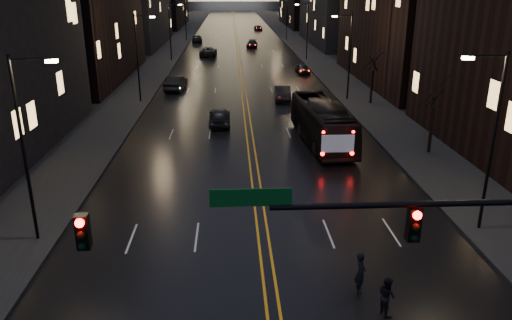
{
  "coord_description": "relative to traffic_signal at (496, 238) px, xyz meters",
  "views": [
    {
      "loc": [
        -1.48,
        -12.13,
        11.87
      ],
      "look_at": [
        -0.23,
        12.35,
        3.17
      ],
      "focal_mm": 35.0,
      "sensor_mm": 36.0,
      "label": 1
    }
  ],
  "objects": [
    {
      "name": "road",
      "position": [
        -5.91,
        130.0,
        -5.09
      ],
      "size": [
        20.0,
        320.0,
        0.02
      ],
      "primitive_type": "cube",
      "color": "black",
      "rests_on": "ground"
    },
    {
      "name": "sidewalk_left",
      "position": [
        -19.91,
        130.0,
        -5.02
      ],
      "size": [
        8.0,
        320.0,
        0.16
      ],
      "primitive_type": "cube",
      "color": "black",
      "rests_on": "ground"
    },
    {
      "name": "sidewalk_right",
      "position": [
        8.09,
        130.0,
        -5.02
      ],
      "size": [
        8.0,
        320.0,
        0.16
      ],
      "primitive_type": "cube",
      "color": "black",
      "rests_on": "ground"
    },
    {
      "name": "center_line",
      "position": [
        -5.91,
        130.0,
        -5.08
      ],
      "size": [
        0.62,
        320.0,
        0.01
      ],
      "primitive_type": "cube",
      "color": "orange",
      "rests_on": "road"
    },
    {
      "name": "traffic_signal",
      "position": [
        0.0,
        0.0,
        0.0
      ],
      "size": [
        17.29,
        0.45,
        7.0
      ],
      "color": "black",
      "rests_on": "ground"
    },
    {
      "name": "streetlamp_right_near",
      "position": [
        4.91,
        10.0,
        -0.02
      ],
      "size": [
        2.13,
        0.25,
        9.0
      ],
      "color": "black",
      "rests_on": "ground"
    },
    {
      "name": "streetlamp_left_near",
      "position": [
        -16.72,
        10.0,
        -0.02
      ],
      "size": [
        2.13,
        0.25,
        9.0
      ],
      "color": "black",
      "rests_on": "ground"
    },
    {
      "name": "streetlamp_right_mid",
      "position": [
        4.91,
        40.0,
        -0.02
      ],
      "size": [
        2.13,
        0.25,
        9.0
      ],
      "color": "black",
      "rests_on": "ground"
    },
    {
      "name": "streetlamp_left_mid",
      "position": [
        -16.72,
        40.0,
        -0.02
      ],
      "size": [
        2.13,
        0.25,
        9.0
      ],
      "color": "black",
      "rests_on": "ground"
    },
    {
      "name": "streetlamp_right_far",
      "position": [
        4.91,
        70.0,
        -0.02
      ],
      "size": [
        2.13,
        0.25,
        9.0
      ],
      "color": "black",
      "rests_on": "ground"
    },
    {
      "name": "streetlamp_left_far",
      "position": [
        -16.72,
        70.0,
        -0.02
      ],
      "size": [
        2.13,
        0.25,
        9.0
      ],
      "color": "black",
      "rests_on": "ground"
    },
    {
      "name": "streetlamp_right_dist",
      "position": [
        4.91,
        100.0,
        -0.02
      ],
      "size": [
        2.13,
        0.25,
        9.0
      ],
      "color": "black",
      "rests_on": "ground"
    },
    {
      "name": "streetlamp_left_dist",
      "position": [
        -16.72,
        100.0,
        -0.02
      ],
      "size": [
        2.13,
        0.25,
        9.0
      ],
      "color": "black",
      "rests_on": "ground"
    },
    {
      "name": "tree_right_mid",
      "position": [
        7.09,
        22.0,
        -0.58
      ],
      "size": [
        2.4,
        2.4,
        6.65
      ],
      "color": "black",
      "rests_on": "ground"
    },
    {
      "name": "tree_right_far",
      "position": [
        7.09,
        38.0,
        -0.58
      ],
      "size": [
        2.4,
        2.4,
        6.65
      ],
      "color": "black",
      "rests_on": "ground"
    },
    {
      "name": "bus",
      "position": [
        -0.33,
        25.19,
        -3.49
      ],
      "size": [
        3.54,
        11.76,
        3.23
      ],
      "primitive_type": "imported",
      "rotation": [
        0.0,
        0.0,
        0.07
      ],
      "color": "black",
      "rests_on": "ground"
    },
    {
      "name": "oncoming_car_a",
      "position": [
        -8.43,
        30.77,
        -4.31
      ],
      "size": [
        1.89,
        4.64,
        1.58
      ],
      "primitive_type": "imported",
      "rotation": [
        0.0,
        0.0,
        3.15
      ],
      "color": "black",
      "rests_on": "ground"
    },
    {
      "name": "oncoming_car_b",
      "position": [
        -13.83,
        46.29,
        -4.25
      ],
      "size": [
        2.34,
        5.33,
        1.7
      ],
      "primitive_type": "imported",
      "rotation": [
        0.0,
        0.0,
        3.04
      ],
      "color": "black",
      "rests_on": "ground"
    },
    {
      "name": "oncoming_car_c",
      "position": [
        -11.15,
        75.29,
        -4.3
      ],
      "size": [
        2.94,
        5.88,
        1.6
      ],
      "primitive_type": "imported",
      "rotation": [
        0.0,
        0.0,
        3.09
      ],
      "color": "black",
      "rests_on": "ground"
    },
    {
      "name": "oncoming_car_d",
      "position": [
        -14.41,
        97.17,
        -4.34
      ],
      "size": [
        2.34,
        5.34,
        1.53
      ],
      "primitive_type": "imported",
      "rotation": [
        0.0,
        0.0,
        3.18
      ],
      "color": "black",
      "rests_on": "ground"
    },
    {
      "name": "receding_car_a",
      "position": [
        -1.85,
        40.37,
        -4.34
      ],
      "size": [
        1.88,
        4.72,
        1.53
      ],
      "primitive_type": "imported",
      "rotation": [
        0.0,
        0.0,
        -0.06
      ],
      "color": "black",
      "rests_on": "ground"
    },
    {
      "name": "receding_car_b",
      "position": [
        2.59,
        56.75,
        -4.42
      ],
      "size": [
        1.84,
        4.09,
        1.37
      ],
      "primitive_type": "imported",
      "rotation": [
        0.0,
        0.0,
        0.06
      ],
      "color": "black",
      "rests_on": "ground"
    },
    {
      "name": "receding_car_c",
      "position": [
        -3.09,
        86.98,
        -4.4
      ],
      "size": [
        2.52,
        5.07,
        1.41
      ],
      "primitive_type": "imported",
      "rotation": [
        0.0,
        0.0,
        -0.11
      ],
      "color": "black",
      "rests_on": "ground"
    },
    {
      "name": "receding_car_d",
      "position": [
        0.19,
        125.23,
        -4.46
      ],
      "size": [
        2.13,
        4.61,
        1.28
      ],
      "primitive_type": "imported",
      "rotation": [
        0.0,
        0.0,
        0.0
      ],
      "color": "black",
      "rests_on": "ground"
    },
    {
      "name": "pedestrian_a",
      "position": [
        -2.3,
        5.0,
        -4.2
      ],
      "size": [
        0.5,
        0.7,
        1.8
      ],
      "primitive_type": "imported",
      "rotation": [
        0.0,
        0.0,
        1.45
      ],
      "color": "black",
      "rests_on": "ground"
    },
    {
      "name": "pedestrian_b",
      "position": [
        -1.65,
        3.57,
        -4.32
      ],
      "size": [
        0.61,
        0.85,
        1.57
      ],
      "primitive_type": "imported",
      "rotation": [
        0.0,
        0.0,
        1.85
      ],
      "color": "black",
      "rests_on": "ground"
    }
  ]
}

